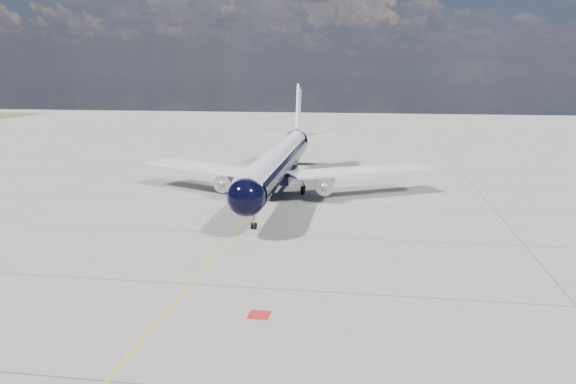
# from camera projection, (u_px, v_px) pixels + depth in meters

# --- Properties ---
(ground) EXTENTS (320.00, 320.00, 0.00)m
(ground) POSITION_uv_depth(u_px,v_px,m) (269.00, 194.00, 80.13)
(ground) COLOR gray
(ground) RESTS_ON ground
(taxiway_centerline) EXTENTS (0.16, 160.00, 0.01)m
(taxiway_centerline) POSITION_uv_depth(u_px,v_px,m) (262.00, 202.00, 75.29)
(taxiway_centerline) COLOR #E8A70C
(taxiway_centerline) RESTS_ON ground
(red_marking) EXTENTS (1.60, 1.60, 0.01)m
(red_marking) POSITION_uv_depth(u_px,v_px,m) (259.00, 315.00, 40.47)
(red_marking) COLOR maroon
(red_marking) RESTS_ON ground
(main_airliner) EXTENTS (42.79, 51.98, 15.04)m
(main_airliner) POSITION_uv_depth(u_px,v_px,m) (279.00, 161.00, 79.85)
(main_airliner) COLOR black
(main_airliner) RESTS_ON ground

